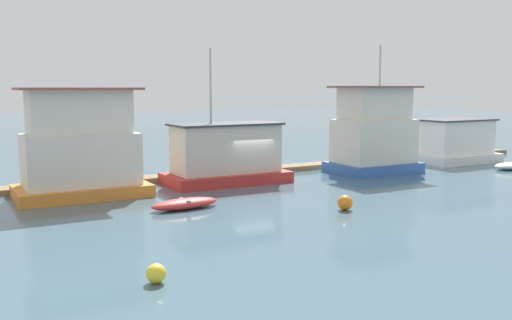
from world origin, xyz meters
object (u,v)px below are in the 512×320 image
Objects in this scene: houseboat_orange at (81,149)px; buoy_orange at (345,203)px; buoy_yellow at (156,273)px; dinghy_red at (185,204)px; dinghy_white at (512,166)px; houseboat_blue at (374,134)px; houseboat_white at (455,142)px; houseboat_red at (226,155)px; mooring_post_centre at (407,149)px.

buoy_orange is at bearing -43.56° from houseboat_orange.
houseboat_orange is 14.18m from buoy_yellow.
dinghy_white is at bearing 2.29° from dinghy_red.
buoy_yellow is (-19.16, -13.17, -2.18)m from houseboat_blue.
houseboat_white is 31.19m from buoy_yellow.
houseboat_white reaches higher than buoy_orange.
buoy_yellow is (-1.07, -13.99, -2.09)m from houseboat_orange.
houseboat_blue is at bearing -5.78° from houseboat_red.
dinghy_red is at bearing -163.20° from houseboat_blue.
houseboat_white reaches higher than dinghy_red.
dinghy_red is 1.15× the size of dinghy_white.
buoy_yellow is at bearing -116.80° from dinghy_red.
houseboat_blue is 9.84m from dinghy_white.
buoy_yellow is at bearing -122.90° from houseboat_red.
houseboat_white is at bearing 6.70° from houseboat_blue.
dinghy_red is 4.84× the size of buoy_orange.
houseboat_blue is 11.92× the size of buoy_orange.
dinghy_white is (23.68, 0.95, -0.01)m from dinghy_red.
houseboat_blue is at bearing 158.55° from dinghy_white.
mooring_post_centre is at bearing 155.80° from houseboat_white.
houseboat_blue reaches higher than mooring_post_centre.
houseboat_blue is at bearing -173.30° from houseboat_white.
houseboat_white is at bearing 94.19° from dinghy_white.
mooring_post_centre is (-3.27, 1.47, -0.44)m from houseboat_white.
dinghy_red is at bearing -177.71° from dinghy_white.
buoy_orange is (-17.57, -4.66, 0.10)m from dinghy_white.
houseboat_orange is 13.19m from buoy_orange.
mooring_post_centre is 3.61× the size of buoy_yellow.
dinghy_white is 1.41× the size of mooring_post_centre.
houseboat_red is 11.17× the size of buoy_orange.
houseboat_blue reaches higher than buoy_yellow.
houseboat_red reaches higher than houseboat_white.
houseboat_white is (26.69, 0.19, -0.92)m from houseboat_orange.
houseboat_red reaches higher than dinghy_white.
houseboat_orange is 0.84× the size of houseboat_red.
dinghy_red is 7.15m from buoy_orange.
houseboat_red is at bearing 180.00° from houseboat_white.
houseboat_blue is 2.46× the size of dinghy_red.
dinghy_red is at bearing -57.67° from houseboat_orange.
houseboat_red is 2.65× the size of dinghy_white.
houseboat_orange is at bearing -178.62° from houseboat_red.
houseboat_blue reaches higher than houseboat_red.
dinghy_white is at bearing -9.09° from houseboat_orange.
houseboat_white reaches higher than mooring_post_centre.
buoy_yellow is at bearing -147.41° from mooring_post_centre.
mooring_post_centre is 2.98× the size of buoy_orange.
houseboat_red is 7.38m from dinghy_red.
houseboat_orange is 0.79× the size of houseboat_blue.
houseboat_blue is 1.31× the size of houseboat_white.
dinghy_white is 18.18m from buoy_orange.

